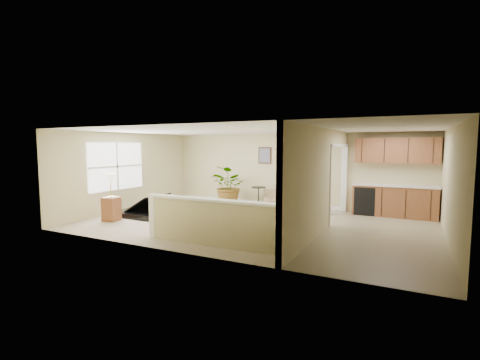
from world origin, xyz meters
The scene contains 20 objects.
floor centered at (0.00, 0.00, 0.00)m, with size 9.00×9.00×0.00m, color #B5A48D.
back_wall centered at (0.00, 3.00, 1.25)m, with size 9.00×0.04×2.50m, color #CCC08B.
front_wall centered at (0.00, -3.00, 1.25)m, with size 9.00×0.04×2.50m, color #CCC08B.
left_wall centered at (-4.50, 0.00, 1.25)m, with size 0.04×6.00×2.50m, color #CCC08B.
right_wall centered at (4.50, 0.00, 1.25)m, with size 0.04×6.00×2.50m, color #CCC08B.
ceiling centered at (0.00, 0.00, 2.50)m, with size 9.00×6.00×0.04m, color silver.
kitchen_vinyl centered at (3.15, 0.00, 0.00)m, with size 2.70×6.00×0.01m, color gray.
interior_partition centered at (1.80, 0.25, 1.22)m, with size 0.18×5.99×2.50m.
pony_half_wall centered at (0.08, -2.30, 0.52)m, with size 3.42×0.22×1.00m.
left_window centered at (-4.49, -0.50, 1.45)m, with size 0.05×2.15×1.45m, color white.
wall_art_left centered at (-0.95, 2.97, 1.75)m, with size 0.48×0.04×0.58m.
wall_mirror centered at (0.30, 2.97, 1.80)m, with size 0.55×0.04×0.55m.
kitchen_cabinets centered at (3.19, 2.73, 0.87)m, with size 2.36×0.65×2.33m.
piano centered at (-3.46, -0.35, 0.60)m, with size 1.81×1.87×1.44m.
piano_bench centered at (-1.76, -0.42, 0.24)m, with size 0.36×0.71×0.47m, color black.
loveseat centered at (-0.11, 2.69, 0.30)m, with size 1.68×1.29×0.79m.
accent_table centered at (-0.91, 2.34, 0.45)m, with size 0.48×0.48×0.70m.
palm_plant centered at (-1.94, 2.19, 0.69)m, with size 1.59×1.50×1.40m.
small_plant centered at (1.45, 2.08, 0.23)m, with size 0.38×0.38×0.54m.
lamp_stand centered at (-3.71, -1.48, 0.56)m, with size 0.44×0.44×1.32m.
Camera 1 is at (3.79, -8.39, 2.08)m, focal length 26.00 mm.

